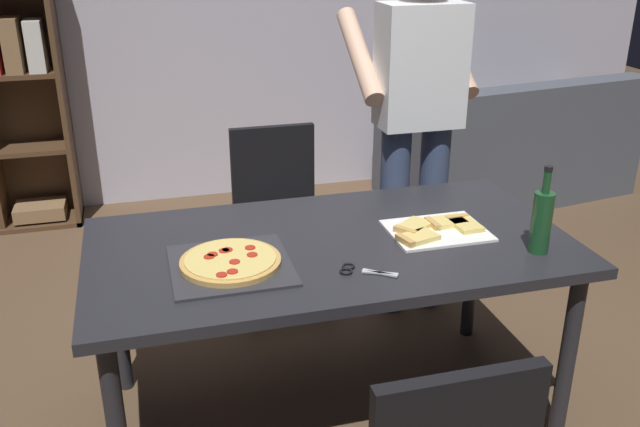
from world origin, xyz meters
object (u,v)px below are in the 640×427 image
object	(u,v)px
chair_far_side	(278,207)
dining_table	(331,259)
wine_bottle	(542,220)
kitchen_scissors	(359,270)
couch	(511,154)
person_serving_pizza	(417,114)
pepperoni_pizza_on_tray	(231,263)

from	to	relation	value
chair_far_side	dining_table	bearing A→B (deg)	-90.00
wine_bottle	kitchen_scissors	world-z (taller)	wine_bottle
chair_far_side	couch	distance (m)	2.19
person_serving_pizza	kitchen_scissors	size ratio (longest dim) A/B	9.16
chair_far_side	wine_bottle	world-z (taller)	wine_bottle
chair_far_side	pepperoni_pizza_on_tray	xyz separation A→B (m)	(-0.38, -1.05, 0.25)
couch	kitchen_scissors	bearing A→B (deg)	-130.10
kitchen_scissors	couch	bearing A→B (deg)	49.90
chair_far_side	person_serving_pizza	distance (m)	0.82
wine_bottle	couch	bearing A→B (deg)	61.39
chair_far_side	couch	size ratio (longest dim) A/B	0.50
chair_far_side	kitchen_scissors	size ratio (longest dim) A/B	4.71
chair_far_side	pepperoni_pizza_on_tray	bearing A→B (deg)	-109.94
pepperoni_pizza_on_tray	kitchen_scissors	distance (m)	0.43
chair_far_side	kitchen_scissors	world-z (taller)	chair_far_side
couch	wine_bottle	xyz separation A→B (m)	(-1.23, -2.26, 0.57)
pepperoni_pizza_on_tray	chair_far_side	bearing A→B (deg)	70.06
chair_far_side	couch	bearing A→B (deg)	28.69
pepperoni_pizza_on_tray	kitchen_scissors	bearing A→B (deg)	-20.01
wine_bottle	pepperoni_pizza_on_tray	bearing A→B (deg)	171.12
wine_bottle	kitchen_scissors	size ratio (longest dim) A/B	1.65
dining_table	wine_bottle	xyz separation A→B (m)	(0.68, -0.27, 0.19)
dining_table	kitchen_scissors	bearing A→B (deg)	-84.33
pepperoni_pizza_on_tray	kitchen_scissors	world-z (taller)	pepperoni_pizza_on_tray
dining_table	wine_bottle	distance (m)	0.75
dining_table	chair_far_side	world-z (taller)	chair_far_side
chair_far_side	pepperoni_pizza_on_tray	world-z (taller)	chair_far_side
person_serving_pizza	dining_table	bearing A→B (deg)	-130.67
chair_far_side	couch	xyz separation A→B (m)	(1.91, 1.04, -0.21)
couch	person_serving_pizza	world-z (taller)	person_serving_pizza
dining_table	pepperoni_pizza_on_tray	bearing A→B (deg)	-164.80
pepperoni_pizza_on_tray	person_serving_pizza	bearing A→B (deg)	39.54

